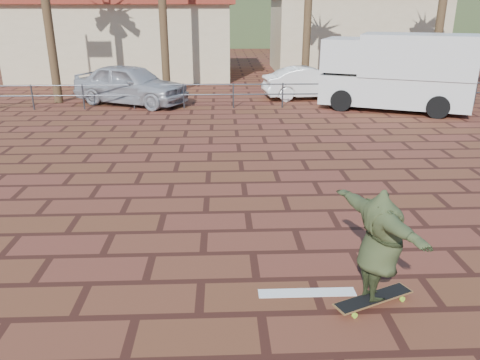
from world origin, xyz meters
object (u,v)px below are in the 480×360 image
(car_silver, at_px, (131,84))
(car_white, at_px, (310,83))
(skateboarder, at_px, (380,246))
(longboard, at_px, (373,299))
(campervan, at_px, (398,71))

(car_silver, bearing_deg, car_white, -56.79)
(skateboarder, bearing_deg, car_silver, 5.20)
(car_silver, bearing_deg, skateboarder, -132.43)
(longboard, distance_m, car_white, 15.68)
(longboard, relative_size, car_silver, 0.25)
(campervan, bearing_deg, car_silver, -164.35)
(skateboarder, distance_m, campervan, 13.90)
(skateboarder, height_order, campervan, campervan)
(skateboarder, bearing_deg, car_white, -23.81)
(longboard, xyz_separation_m, skateboarder, (0.00, 0.00, 0.82))
(longboard, distance_m, campervan, 13.96)
(skateboarder, height_order, car_silver, skateboarder)
(skateboarder, relative_size, car_silver, 0.40)
(campervan, xyz_separation_m, car_silver, (-10.70, 1.52, -0.70))
(longboard, xyz_separation_m, car_white, (1.95, 15.54, 0.59))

